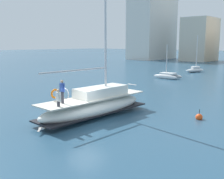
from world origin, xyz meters
name	(u,v)px	position (x,y,z in m)	size (l,w,h in m)	color
ground_plane	(86,125)	(0.00, 0.00, 0.00)	(400.00, 400.00, 0.00)	#284C66
main_sailboat	(95,104)	(-1.09, 2.00, 0.92)	(2.82, 9.69, 14.05)	white
moored_sloop_near	(195,70)	(-8.98, 37.04, 0.50)	(2.45, 4.48, 6.94)	white
moored_catamaran	(168,75)	(-8.19, 25.41, 0.49)	(4.20, 2.12, 5.24)	white
seagull	(41,129)	(-0.91, -2.90, 0.27)	(0.70, 0.91, 0.17)	silver
mooring_buoy	(199,117)	(5.15, 6.35, 0.16)	(0.51, 0.51, 0.85)	#EA4C19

